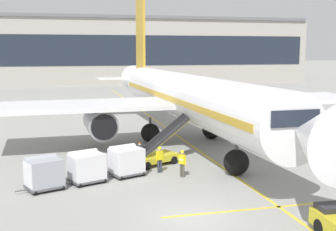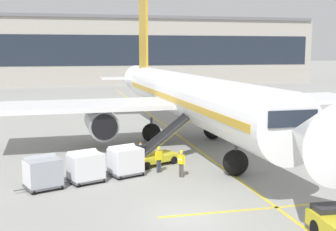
# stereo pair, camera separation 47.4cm
# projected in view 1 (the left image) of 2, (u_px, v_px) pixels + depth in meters

# --- Properties ---
(ground_plane) EXTENTS (600.00, 600.00, 0.00)m
(ground_plane) POSITION_uv_depth(u_px,v_px,m) (189.00, 216.00, 21.32)
(ground_plane) COLOR gray
(parked_airplane) EXTENTS (32.88, 42.72, 14.66)m
(parked_airplane) POSITION_uv_depth(u_px,v_px,m) (185.00, 97.00, 37.98)
(parked_airplane) COLOR white
(parked_airplane) RESTS_ON ground
(belt_loader) EXTENTS (5.14, 3.45, 3.37)m
(belt_loader) POSITION_uv_depth(u_px,v_px,m) (156.00, 151.00, 31.01)
(belt_loader) COLOR gold
(belt_loader) RESTS_ON ground
(baggage_cart_lead) EXTENTS (2.82, 2.22, 1.91)m
(baggage_cart_lead) POSITION_uv_depth(u_px,v_px,m) (126.00, 160.00, 28.16)
(baggage_cart_lead) COLOR #515156
(baggage_cart_lead) RESTS_ON ground
(baggage_cart_second) EXTENTS (2.82, 2.22, 1.91)m
(baggage_cart_second) POSITION_uv_depth(u_px,v_px,m) (87.00, 166.00, 26.67)
(baggage_cart_second) COLOR #515156
(baggage_cart_second) RESTS_ON ground
(baggage_cart_third) EXTENTS (2.82, 2.22, 1.91)m
(baggage_cart_third) POSITION_uv_depth(u_px,v_px,m) (44.00, 173.00, 25.32)
(baggage_cart_third) COLOR #515156
(baggage_cart_third) RESTS_ON ground
(ground_crew_by_loader) EXTENTS (0.54, 0.35, 1.74)m
(ground_crew_by_loader) POSITION_uv_depth(u_px,v_px,m) (160.00, 158.00, 28.87)
(ground_crew_by_loader) COLOR #333847
(ground_crew_by_loader) RESTS_ON ground
(ground_crew_by_carts) EXTENTS (0.42, 0.47, 1.74)m
(ground_crew_by_carts) POSITION_uv_depth(u_px,v_px,m) (182.00, 162.00, 27.83)
(ground_crew_by_carts) COLOR #514C42
(ground_crew_by_carts) RESTS_ON ground
(safety_cone_engine_keepout) EXTENTS (0.54, 0.54, 0.62)m
(safety_cone_engine_keepout) POSITION_uv_depth(u_px,v_px,m) (140.00, 145.00, 36.06)
(safety_cone_engine_keepout) COLOR black
(safety_cone_engine_keepout) RESTS_ON ground
(apron_guidance_line_lead_in) EXTENTS (0.20, 110.00, 0.01)m
(apron_guidance_line_lead_in) POSITION_uv_depth(u_px,v_px,m) (189.00, 144.00, 37.88)
(apron_guidance_line_lead_in) COLOR yellow
(apron_guidance_line_lead_in) RESTS_ON ground
(apron_guidance_line_stop_bar) EXTENTS (12.00, 0.20, 0.01)m
(apron_guidance_line_stop_bar) POSITION_uv_depth(u_px,v_px,m) (276.00, 207.00, 22.60)
(apron_guidance_line_stop_bar) COLOR yellow
(apron_guidance_line_stop_bar) RESTS_ON ground
(terminal_building) EXTENTS (114.35, 17.48, 15.89)m
(terminal_building) POSITION_uv_depth(u_px,v_px,m) (73.00, 51.00, 106.29)
(terminal_building) COLOR #A8A399
(terminal_building) RESTS_ON ground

